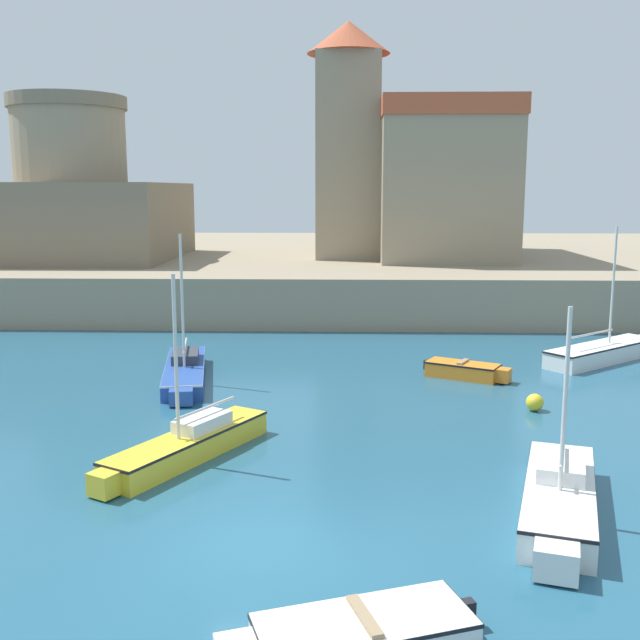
% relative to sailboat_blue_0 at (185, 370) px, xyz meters
% --- Properties ---
extents(ground_plane, '(200.00, 200.00, 0.00)m').
position_rel_sailboat_blue_0_xyz_m(ground_plane, '(4.39, -13.37, -0.39)').
color(ground_plane, '#235670').
extents(quay_seawall, '(120.00, 40.00, 2.68)m').
position_rel_sailboat_blue_0_xyz_m(quay_seawall, '(4.39, 29.88, 0.94)').
color(quay_seawall, gray).
rests_on(quay_seawall, ground).
extents(sailboat_blue_0, '(2.51, 7.14, 5.56)m').
position_rel_sailboat_blue_0_xyz_m(sailboat_blue_0, '(0.00, 0.00, 0.00)').
color(sailboat_blue_0, '#284C9E').
rests_on(sailboat_blue_0, ground).
extents(dinghy_orange_1, '(3.22, 2.22, 0.68)m').
position_rel_sailboat_blue_0_xyz_m(dinghy_orange_1, '(10.70, 0.59, -0.07)').
color(dinghy_orange_1, orange).
rests_on(dinghy_orange_1, ground).
extents(sailboat_yellow_2, '(3.78, 5.82, 5.05)m').
position_rel_sailboat_blue_0_xyz_m(sailboat_yellow_2, '(1.84, -8.35, 0.03)').
color(sailboat_yellow_2, yellow).
rests_on(sailboat_yellow_2, ground).
extents(sailboat_white_3, '(3.01, 6.18, 4.76)m').
position_rel_sailboat_blue_0_xyz_m(sailboat_white_3, '(10.84, -11.63, 0.05)').
color(sailboat_white_3, white).
rests_on(sailboat_white_3, ground).
extents(sailboat_white_6, '(6.08, 5.19, 5.67)m').
position_rel_sailboat_blue_0_xyz_m(sailboat_white_6, '(17.04, 3.72, 0.02)').
color(sailboat_white_6, white).
rests_on(sailboat_white_6, ground).
extents(dinghy_white_8, '(4.21, 2.47, 0.57)m').
position_rel_sailboat_blue_0_xyz_m(dinghy_white_8, '(6.24, -16.69, -0.12)').
color(dinghy_white_8, white).
rests_on(dinghy_white_8, ground).
extents(mooring_buoy, '(0.57, 0.57, 0.57)m').
position_rel_sailboat_blue_0_xyz_m(mooring_buoy, '(12.30, -3.63, -0.11)').
color(mooring_buoy, yellow).
rests_on(mooring_buoy, ground).
extents(church, '(12.96, 15.02, 14.88)m').
position_rel_sailboat_blue_0_xyz_m(church, '(11.28, 23.71, 7.81)').
color(church, gray).
rests_on(church, quay_seawall).
extents(fortress, '(13.23, 13.23, 10.29)m').
position_rel_sailboat_blue_0_xyz_m(fortress, '(-11.61, 21.17, 5.76)').
color(fortress, '#796C57').
rests_on(fortress, quay_seawall).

